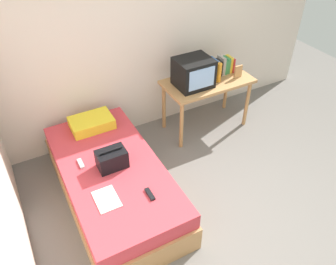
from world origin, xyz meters
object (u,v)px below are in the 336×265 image
(handbag, at_px, (112,159))
(remote_dark, at_px, (150,194))
(magazine, at_px, (107,199))
(bed, at_px, (113,182))
(pillow, at_px, (92,123))
(desk, at_px, (207,87))
(picture_frame, at_px, (238,72))
(book_row, at_px, (222,66))
(tv, at_px, (193,73))
(water_bottle, at_px, (219,73))
(remote_silver, at_px, (81,163))

(handbag, height_order, remote_dark, handbag)
(magazine, bearing_deg, bed, 64.12)
(pillow, relative_size, magazine, 1.69)
(desk, xyz_separation_m, picture_frame, (0.39, -0.12, 0.18))
(book_row, bearing_deg, picture_frame, -58.93)
(tv, height_order, book_row, tv)
(tv, bearing_deg, picture_frame, -9.41)
(water_bottle, height_order, remote_dark, water_bottle)
(desk, bearing_deg, picture_frame, -17.20)
(handbag, relative_size, remote_dark, 1.92)
(water_bottle, distance_m, picture_frame, 0.29)
(bed, height_order, handbag, handbag)
(handbag, bearing_deg, book_row, 21.60)
(magazine, bearing_deg, handbag, 61.70)
(remote_silver, bearing_deg, magazine, -82.68)
(tv, xyz_separation_m, water_bottle, (0.34, -0.07, -0.05))
(bed, distance_m, picture_frame, 2.14)
(water_bottle, xyz_separation_m, remote_dark, (-1.52, -1.11, -0.37))
(desk, relative_size, water_bottle, 4.60)
(bed, bearing_deg, remote_dark, -70.95)
(magazine, height_order, remote_silver, remote_silver)
(tv, relative_size, pillow, 0.90)
(bed, relative_size, tv, 4.55)
(desk, distance_m, tv, 0.36)
(desk, bearing_deg, handbag, -157.48)
(tv, height_order, pillow, tv)
(tv, relative_size, picture_frame, 2.60)
(bed, xyz_separation_m, pillow, (0.04, 0.73, 0.31))
(tv, xyz_separation_m, pillow, (-1.33, 0.10, -0.37))
(bed, height_order, water_bottle, water_bottle)
(water_bottle, distance_m, remote_silver, 2.04)
(pillow, distance_m, remote_dark, 1.28)
(desk, bearing_deg, tv, -176.11)
(pillow, distance_m, magazine, 1.15)
(remote_dark, bearing_deg, magazine, 159.65)
(remote_silver, bearing_deg, bed, -32.93)
(picture_frame, bearing_deg, remote_dark, -149.29)
(pillow, bearing_deg, magazine, -101.67)
(desk, xyz_separation_m, water_bottle, (0.10, -0.08, 0.22))
(bed, distance_m, desk, 1.78)
(water_bottle, relative_size, remote_silver, 1.75)
(desk, xyz_separation_m, handbag, (-1.59, -0.66, -0.06))
(remote_dark, bearing_deg, pillow, 96.62)
(picture_frame, bearing_deg, handbag, -164.72)
(handbag, xyz_separation_m, remote_dark, (0.17, -0.53, -0.09))
(desk, bearing_deg, magazine, -149.75)
(book_row, xyz_separation_m, remote_silver, (-2.14, -0.55, -0.35))
(water_bottle, xyz_separation_m, magazine, (-1.90, -0.97, -0.37))
(book_row, distance_m, handbag, 2.01)
(book_row, bearing_deg, handbag, -158.40)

